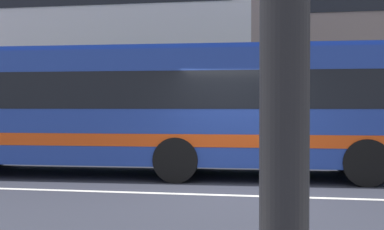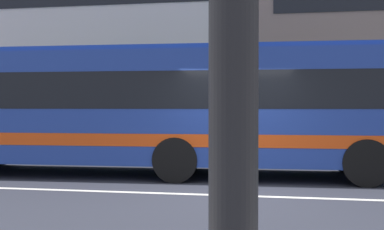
% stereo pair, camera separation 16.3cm
% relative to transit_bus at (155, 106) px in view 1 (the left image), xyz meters
% --- Properties ---
extents(ground_plane, '(160.00, 160.00, 0.00)m').
position_rel_transit_bus_xyz_m(ground_plane, '(2.12, -2.46, -1.70)').
color(ground_plane, '#2A2C37').
extents(lane_centre_line, '(60.00, 0.16, 0.01)m').
position_rel_transit_bus_xyz_m(lane_centre_line, '(2.12, -2.46, -1.69)').
color(lane_centre_line, silver).
rests_on(lane_centre_line, ground_plane).
extents(hedge_row_far, '(22.53, 1.10, 1.03)m').
position_rel_transit_bus_xyz_m(hedge_row_far, '(2.29, 3.81, -1.18)').
color(hedge_row_far, '#265221').
rests_on(hedge_row_far, ground_plane).
extents(apartment_block_left, '(18.45, 8.11, 12.19)m').
position_rel_transit_bus_xyz_m(apartment_block_left, '(-7.15, 11.44, 4.40)').
color(apartment_block_left, silver).
rests_on(apartment_block_left, ground_plane).
extents(transit_bus, '(11.61, 2.93, 3.07)m').
position_rel_transit_bus_xyz_m(transit_bus, '(0.00, 0.00, 0.00)').
color(transit_bus, '#213D95').
rests_on(transit_bus, ground_plane).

